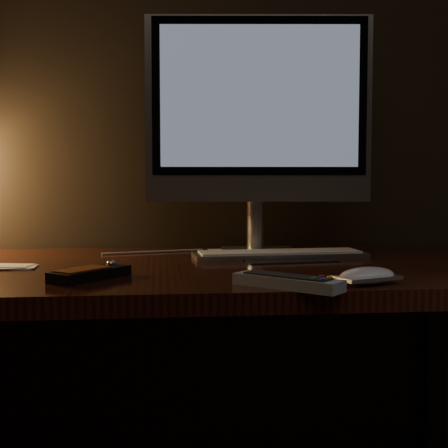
{
  "coord_description": "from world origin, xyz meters",
  "views": [
    {
      "loc": [
        -0.06,
        0.44,
        0.94
      ],
      "look_at": [
        0.08,
        1.73,
        0.85
      ],
      "focal_mm": 50.0,
      "sensor_mm": 36.0,
      "label": 1
    }
  ],
  "objects": [
    {
      "name": "keyboard",
      "position": [
        0.24,
        1.96,
        0.76
      ],
      "size": [
        0.44,
        0.15,
        0.02
      ],
      "primitive_type": "cube",
      "rotation": [
        0.0,
        0.0,
        0.06
      ],
      "color": "silver",
      "rests_on": "desk"
    },
    {
      "name": "monitor",
      "position": [
        0.2,
        2.06,
        1.11
      ],
      "size": [
        0.59,
        0.19,
        0.62
      ],
      "rotation": [
        0.0,
        0.0,
        -0.1
      ],
      "color": "silver",
      "rests_on": "desk"
    },
    {
      "name": "desk",
      "position": [
        0.0,
        1.93,
        0.62
      ],
      "size": [
        1.6,
        0.75,
        0.75
      ],
      "color": "#33130B",
      "rests_on": "ground"
    },
    {
      "name": "mousepad",
      "position": [
        0.25,
        1.93,
        0.75
      ],
      "size": [
        0.24,
        0.2,
        0.0
      ],
      "primitive_type": "cube",
      "rotation": [
        0.0,
        0.0,
        0.14
      ],
      "color": "black",
      "rests_on": "desk"
    },
    {
      "name": "tv_remote",
      "position": [
        0.17,
        1.52,
        0.76
      ],
      "size": [
        0.19,
        0.18,
        0.03
      ],
      "rotation": [
        0.0,
        0.0,
        -0.76
      ],
      "color": "gray",
      "rests_on": "desk"
    },
    {
      "name": "media_remote",
      "position": [
        -0.19,
        1.66,
        0.76
      ],
      "size": [
        0.16,
        0.17,
        0.03
      ],
      "rotation": [
        0.0,
        0.0,
        0.89
      ],
      "color": "black",
      "rests_on": "desk"
    },
    {
      "name": "cable",
      "position": [
        0.06,
        2.09,
        0.75
      ],
      "size": [
        0.53,
        0.03,
        0.0
      ],
      "primitive_type": "cylinder",
      "rotation": [
        0.0,
        1.57,
        0.05
      ],
      "color": "white",
      "rests_on": "desk"
    },
    {
      "name": "papers",
      "position": [
        -0.38,
        1.84,
        0.75
      ],
      "size": [
        0.11,
        0.08,
        0.01
      ],
      "primitive_type": "cube",
      "rotation": [
        0.0,
        0.0,
        -0.08
      ],
      "color": "white",
      "rests_on": "desk"
    },
    {
      "name": "mouse",
      "position": [
        0.32,
        1.54,
        0.76
      ],
      "size": [
        0.13,
        0.1,
        0.02
      ],
      "primitive_type": "ellipsoid",
      "rotation": [
        0.0,
        0.0,
        0.36
      ],
      "color": "white",
      "rests_on": "desk"
    }
  ]
}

